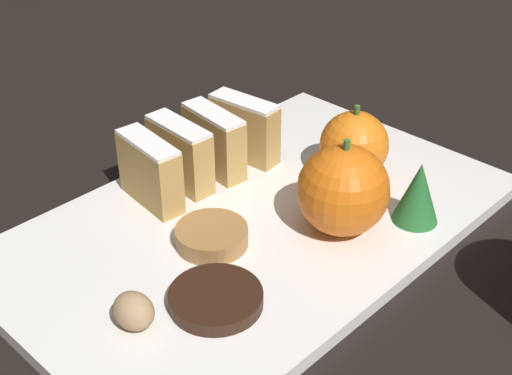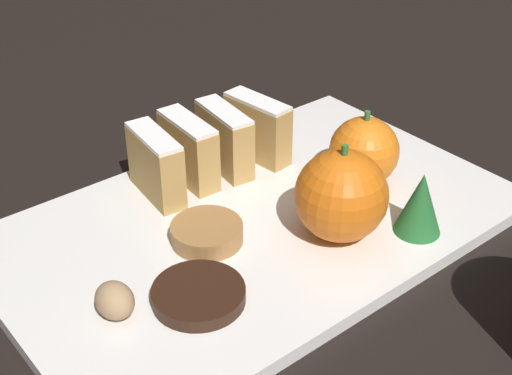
% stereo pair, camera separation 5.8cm
% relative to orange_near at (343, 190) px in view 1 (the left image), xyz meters
% --- Properties ---
extents(ground_plane, '(6.00, 6.00, 0.00)m').
position_rel_orange_near_xyz_m(ground_plane, '(-0.06, -0.04, -0.05)').
color(ground_plane, black).
extents(serving_platter, '(0.27, 0.43, 0.01)m').
position_rel_orange_near_xyz_m(serving_platter, '(-0.06, -0.04, -0.04)').
color(serving_platter, white).
rests_on(serving_platter, ground_plane).
extents(stollen_slice_front, '(0.07, 0.03, 0.06)m').
position_rel_orange_near_xyz_m(stollen_slice_front, '(-0.14, -0.08, -0.01)').
color(stollen_slice_front, tan).
rests_on(stollen_slice_front, serving_platter).
extents(stollen_slice_second, '(0.07, 0.03, 0.06)m').
position_rel_orange_near_xyz_m(stollen_slice_second, '(-0.15, -0.04, -0.01)').
color(stollen_slice_second, tan).
rests_on(stollen_slice_second, serving_platter).
extents(stollen_slice_third, '(0.07, 0.03, 0.06)m').
position_rel_orange_near_xyz_m(stollen_slice_third, '(-0.14, -0.01, -0.01)').
color(stollen_slice_third, tan).
rests_on(stollen_slice_third, serving_platter).
extents(stollen_slice_fourth, '(0.07, 0.03, 0.06)m').
position_rel_orange_near_xyz_m(stollen_slice_fourth, '(-0.14, 0.03, -0.01)').
color(stollen_slice_fourth, tan).
rests_on(stollen_slice_fourth, serving_platter).
extents(orange_near, '(0.07, 0.07, 0.08)m').
position_rel_orange_near_xyz_m(orange_near, '(0.00, 0.00, 0.00)').
color(orange_near, orange).
rests_on(orange_near, serving_platter).
extents(orange_far, '(0.06, 0.06, 0.07)m').
position_rel_orange_near_xyz_m(orange_far, '(-0.04, 0.07, -0.01)').
color(orange_far, orange).
rests_on(orange_far, serving_platter).
extents(walnut, '(0.03, 0.03, 0.03)m').
position_rel_orange_near_xyz_m(walnut, '(-0.03, -0.19, -0.02)').
color(walnut, tan).
rests_on(walnut, serving_platter).
extents(chocolate_cookie, '(0.07, 0.07, 0.01)m').
position_rel_orange_near_xyz_m(chocolate_cookie, '(-0.01, -0.13, -0.03)').
color(chocolate_cookie, black).
rests_on(chocolate_cookie, serving_platter).
extents(gingerbread_cookie, '(0.06, 0.06, 0.02)m').
position_rel_orange_near_xyz_m(gingerbread_cookie, '(-0.06, -0.09, -0.03)').
color(gingerbread_cookie, '#A3703D').
rests_on(gingerbread_cookie, serving_platter).
extents(evergreen_sprig, '(0.04, 0.04, 0.05)m').
position_rel_orange_near_xyz_m(evergreen_sprig, '(0.04, 0.05, -0.01)').
color(evergreen_sprig, '#23662D').
rests_on(evergreen_sprig, serving_platter).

